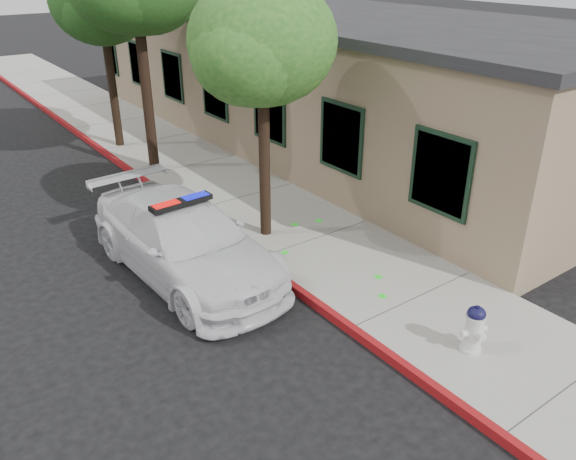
# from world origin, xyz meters

# --- Properties ---
(ground) EXTENTS (120.00, 120.00, 0.00)m
(ground) POSITION_xyz_m (0.00, 0.00, 0.00)
(ground) COLOR black
(ground) RESTS_ON ground
(sidewalk) EXTENTS (3.20, 60.00, 0.15)m
(sidewalk) POSITION_xyz_m (1.60, 3.00, 0.07)
(sidewalk) COLOR gray
(sidewalk) RESTS_ON ground
(red_curb) EXTENTS (0.14, 60.00, 0.16)m
(red_curb) POSITION_xyz_m (0.06, 3.00, 0.08)
(red_curb) COLOR maroon
(red_curb) RESTS_ON ground
(clapboard_building) EXTENTS (7.30, 20.89, 4.24)m
(clapboard_building) POSITION_xyz_m (6.69, 9.00, 2.13)
(clapboard_building) COLOR #978463
(clapboard_building) RESTS_ON ground
(police_car) EXTENTS (2.39, 5.33, 1.64)m
(police_car) POSITION_xyz_m (-1.28, 3.55, 0.76)
(police_car) COLOR silver
(police_car) RESTS_ON ground
(fire_hydrant) EXTENTS (0.48, 0.42, 0.83)m
(fire_hydrant) POSITION_xyz_m (1.18, -1.59, 0.57)
(fire_hydrant) COLOR silver
(fire_hydrant) RESTS_ON sidewalk
(street_tree_near) EXTENTS (3.20, 2.98, 5.46)m
(street_tree_near) POSITION_xyz_m (0.91, 3.88, 4.22)
(street_tree_near) COLOR black
(street_tree_near) RESTS_ON sidewalk
(street_tree_far) EXTENTS (3.06, 3.11, 5.70)m
(street_tree_far) POSITION_xyz_m (0.75, 12.15, 4.44)
(street_tree_far) COLOR black
(street_tree_far) RESTS_ON sidewalk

